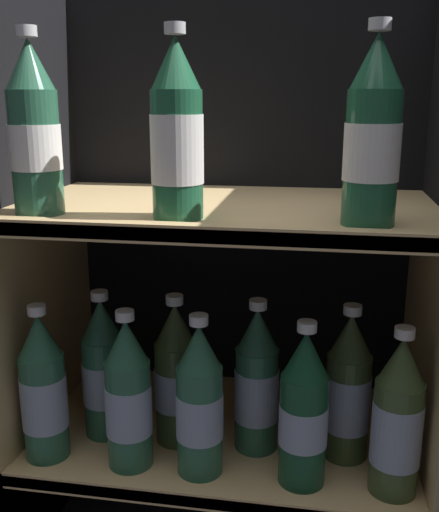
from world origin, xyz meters
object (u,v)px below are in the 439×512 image
bottle_upper_front_2 (373,137)px  bottle_lower_front_0 (43,391)px  bottle_lower_front_2 (200,404)px  bottle_lower_back_1 (176,377)px  bottle_lower_back_0 (104,371)px  bottle_upper_front_1 (177,136)px  bottle_lower_back_2 (257,384)px  bottle_lower_front_1 (128,398)px  bottle_lower_front_4 (397,421)px  bottle_upper_front_0 (34,133)px  bottle_lower_back_3 (348,391)px  bottle_lower_front_3 (304,412)px

bottle_upper_front_2 → bottle_lower_front_0: bottle_upper_front_2 is taller
bottle_lower_front_2 → bottle_lower_back_1: 0.09m
bottle_lower_front_0 → bottle_lower_back_0: same height
bottle_upper_front_1 → bottle_lower_back_2: bearing=37.4°
bottle_upper_front_2 → bottle_lower_front_0: size_ratio=1.00×
bottle_lower_front_1 → bottle_lower_back_1: same height
bottle_upper_front_1 → bottle_lower_front_2: size_ratio=1.00×
bottle_lower_front_0 → bottle_lower_back_1: size_ratio=1.00×
bottle_upper_front_1 → bottle_lower_front_0: 0.44m
bottle_lower_front_1 → bottle_lower_back_2: 0.20m
bottle_lower_back_0 → bottle_lower_back_2: 0.25m
bottle_upper_front_1 → bottle_lower_front_4: (0.30, 0.00, -0.38)m
bottle_upper_front_0 → bottle_lower_back_2: bearing=14.6°
bottle_upper_front_2 → bottle_lower_front_2: 0.44m
bottle_lower_front_4 → bottle_lower_back_0: 0.46m
bottle_upper_front_2 → bottle_lower_front_2: size_ratio=1.00×
bottle_lower_front_4 → bottle_lower_back_3: (-0.06, 0.08, 0.00)m
bottle_upper_front_0 → bottle_lower_back_0: size_ratio=1.00×
bottle_lower_front_4 → bottle_lower_back_0: (-0.45, 0.08, 0.00)m
bottle_lower_front_0 → bottle_upper_front_1: bearing=0.0°
bottle_upper_front_1 → bottle_lower_front_2: 0.38m
bottle_lower_back_1 → bottle_lower_back_3: 0.27m
bottle_upper_front_0 → bottle_lower_back_2: (0.30, 0.08, -0.38)m
bottle_lower_back_0 → bottle_lower_back_1: size_ratio=1.00×
bottle_upper_front_2 → bottle_lower_back_0: size_ratio=1.00×
bottle_lower_front_4 → bottle_lower_back_3: bearing=129.5°
bottle_upper_front_2 → bottle_lower_back_3: bearing=94.6°
bottle_lower_front_4 → bottle_lower_back_1: same height
bottle_lower_front_2 → bottle_lower_back_2: 0.11m
bottle_lower_front_1 → bottle_lower_back_2: size_ratio=1.00×
bottle_upper_front_2 → bottle_lower_back_2: (-0.14, 0.08, -0.38)m
bottle_lower_back_0 → bottle_lower_back_2: bearing=-0.0°
bottle_upper_front_0 → bottle_lower_front_3: 0.53m
bottle_lower_front_0 → bottle_lower_back_3: 0.46m
bottle_upper_front_0 → bottle_lower_back_3: bottle_upper_front_0 is taller
bottle_upper_front_0 → bottle_upper_front_1: same height
bottle_lower_front_2 → bottle_lower_front_4: same height
bottle_lower_front_0 → bottle_lower_front_2: bearing=0.0°
bottle_lower_front_0 → bottle_lower_back_3: bearing=9.7°
bottle_lower_front_1 → bottle_lower_back_1: size_ratio=1.00×
bottle_upper_front_2 → bottle_lower_back_0: 0.55m
bottle_upper_front_2 → bottle_lower_front_0: bearing=180.0°
bottle_upper_front_2 → bottle_lower_front_3: 0.39m
bottle_upper_front_0 → bottle_lower_back_0: bottle_upper_front_0 is taller
bottle_upper_front_1 → bottle_lower_back_1: size_ratio=1.00×
bottle_upper_front_0 → bottle_lower_front_4: bottle_upper_front_0 is taller
bottle_upper_front_0 → bottle_upper_front_2: (0.44, 0.00, -0.00)m
bottle_lower_front_3 → bottle_lower_front_0: bearing=-180.0°
bottle_lower_front_1 → bottle_lower_back_3: same height
bottle_upper_front_2 → bottle_lower_front_1: bottle_upper_front_2 is taller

